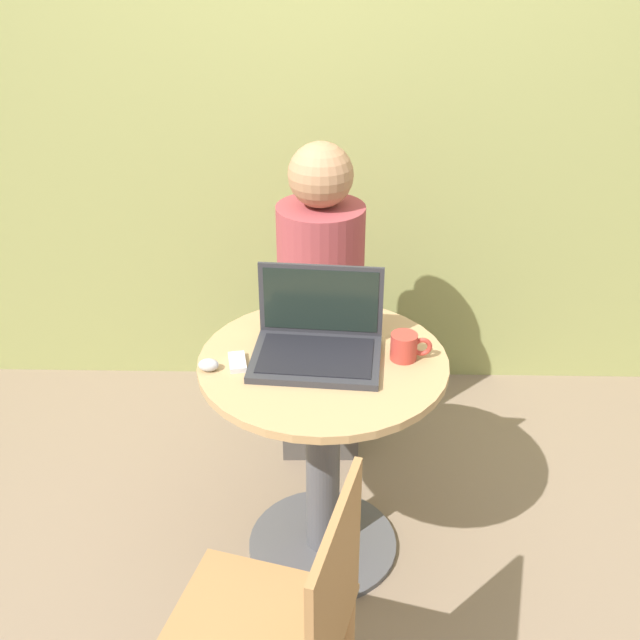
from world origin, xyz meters
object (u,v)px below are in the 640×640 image
cell_phone (237,362)px  person_seated (321,323)px  chair_empty (281,638)px  laptop (317,340)px

cell_phone → person_seated: 0.70m
chair_empty → laptop: bearing=84.9°
cell_phone → person_seated: person_seated is taller
laptop → chair_empty: 0.81m
laptop → chair_empty: bearing=-95.1°
laptop → person_seated: bearing=90.3°
laptop → cell_phone: bearing=-165.2°
laptop → cell_phone: size_ratio=3.81×
person_seated → chair_empty: bearing=-92.8°
cell_phone → chair_empty: size_ratio=0.12×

